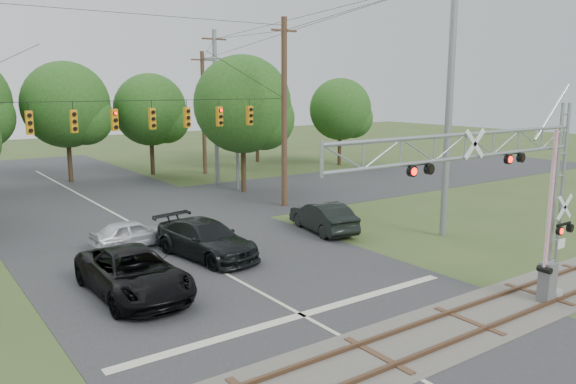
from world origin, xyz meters
TOP-DOWN VIEW (x-y plane):
  - road_main at (0.00, 10.00)m, footprint 14.00×90.00m
  - road_cross at (0.00, 24.00)m, footprint 90.00×12.00m
  - railroad_track at (0.00, 2.00)m, footprint 90.00×3.20m
  - crossing_gantry at (4.98, 1.64)m, footprint 11.00×0.88m
  - traffic_signal_span at (0.85, 20.00)m, footprint 19.34×0.36m
  - pickup_black at (-3.79, 10.50)m, footprint 2.81×5.99m
  - car_dark at (0.46, 13.14)m, footprint 3.17×5.88m
  - sedan_silver at (-1.61, 16.55)m, footprint 3.92×1.77m
  - suv_dark at (7.44, 13.61)m, footprint 2.44×4.94m
  - streetlight at (9.85, 26.68)m, footprint 2.54×0.26m
  - utility_poles at (2.88, 22.26)m, footprint 24.04×25.99m
  - treeline at (1.92, 34.02)m, footprint 55.39×21.69m

SIDE VIEW (x-z plane):
  - road_main at x=0.00m, z-range 0.00..0.02m
  - road_cross at x=0.00m, z-range 0.00..0.02m
  - railroad_track at x=0.00m, z-range -0.05..0.11m
  - sedan_silver at x=-1.61m, z-range 0.00..1.31m
  - suv_dark at x=7.44m, z-range 0.00..1.56m
  - car_dark at x=0.46m, z-range 0.00..1.62m
  - pickup_black at x=-3.79m, z-range 0.00..1.66m
  - crossing_gantry at x=4.98m, z-range 0.86..7.72m
  - streetlight at x=9.85m, z-range 0.57..10.10m
  - treeline at x=1.92m, z-range 0.80..10.60m
  - traffic_signal_span at x=0.85m, z-range 0.00..11.50m
  - utility_poles at x=2.88m, z-range -0.58..12.49m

